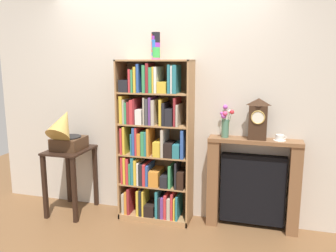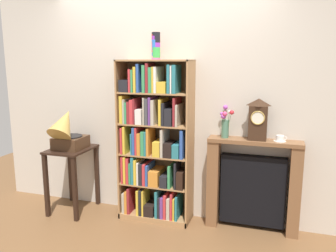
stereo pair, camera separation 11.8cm
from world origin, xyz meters
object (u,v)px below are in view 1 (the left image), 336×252
side_table_left (70,166)px  mantel_clock (258,119)px  gramophone (65,131)px  fireplace_mantel (253,184)px  bookshelf (153,147)px  cup_stack (156,46)px  flower_vase (225,123)px  teacup_with_saucer (280,138)px

side_table_left → mantel_clock: size_ratio=1.81×
gramophone → fireplace_mantel: bearing=6.9°
bookshelf → mantel_clock: bearing=3.4°
bookshelf → mantel_clock: bookshelf is taller
cup_stack → side_table_left: cup_stack is taller
bookshelf → fireplace_mantel: bearing=4.4°
fireplace_mantel → gramophone: bearing=-173.1°
bookshelf → cup_stack: cup_stack is taller
mantel_clock → flower_vase: size_ratio=1.26×
cup_stack → bookshelf: bearing=-146.8°
side_table_left → gramophone: gramophone is taller
mantel_clock → teacup_with_saucer: 0.29m
side_table_left → fireplace_mantel: (2.07, 0.19, -0.07)m
gramophone → flower_vase: size_ratio=1.58×
gramophone → fireplace_mantel: (2.07, 0.25, -0.51)m
cup_stack → teacup_with_saucer: 1.59m
fireplace_mantel → mantel_clock: 0.71m
flower_vase → teacup_with_saucer: bearing=0.3°
cup_stack → teacup_with_saucer: cup_stack is taller
teacup_with_saucer → flower_vase: bearing=-179.7°
side_table_left → teacup_with_saucer: size_ratio=5.97×
fireplace_mantel → side_table_left: bearing=-174.9°
gramophone → side_table_left: bearing=90.0°
side_table_left → teacup_with_saucer: bearing=4.2°
flower_vase → fireplace_mantel: bearing=3.6°
gramophone → cup_stack: bearing=10.5°
fireplace_mantel → mantel_clock: mantel_clock is taller
flower_vase → teacup_with_saucer: 0.56m
fireplace_mantel → flower_vase: (-0.31, -0.02, 0.65)m
fireplace_mantel → mantel_clock: (0.02, -0.02, 0.71)m
gramophone → mantel_clock: 2.12m
cup_stack → gramophone: cup_stack is taller
bookshelf → gramophone: 1.02m
mantel_clock → cup_stack: bearing=-177.6°
cup_stack → teacup_with_saucer: (1.30, 0.05, -0.92)m
bookshelf → flower_vase: size_ratio=5.31×
fireplace_mantel → flower_vase: bearing=-176.4°
flower_vase → teacup_with_saucer: size_ratio=2.61×
fireplace_mantel → teacup_with_saucer: 0.58m
bookshelf → teacup_with_saucer: size_ratio=13.88×
cup_stack → fireplace_mantel: size_ratio=0.29×
gramophone → flower_vase: 1.79m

